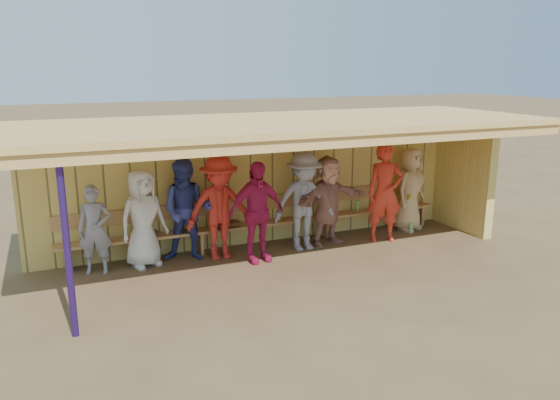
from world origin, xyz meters
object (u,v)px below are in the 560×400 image
object	(u,v)px
player_d	(257,212)
player_f	(328,200)
player_a	(95,230)
player_h	(410,189)
player_c	(187,210)
player_b	(143,219)
player_extra	(220,208)
player_e	(304,201)
bench	(265,217)
player_g	(385,193)

from	to	relation	value
player_d	player_f	world-z (taller)	player_d
player_a	player_h	world-z (taller)	player_h
player_c	player_h	distance (m)	4.70
player_b	player_extra	size ratio (longest dim) A/B	0.91
player_e	player_a	bearing A→B (deg)	177.63
player_e	bench	bearing A→B (deg)	135.74
player_g	player_e	bearing A→B (deg)	-168.87
player_g	bench	world-z (taller)	player_g
player_a	player_d	xyz separation A→B (m)	(2.65, -0.52, 0.15)
bench	player_d	bearing A→B (deg)	-119.55
player_d	player_extra	xyz separation A→B (m)	(-0.55, 0.38, 0.04)
player_b	player_f	xyz separation A→B (m)	(3.45, -0.18, 0.02)
player_b	bench	bearing A→B (deg)	-10.71
player_f	player_g	bearing A→B (deg)	-24.83
player_a	player_f	distance (m)	4.24
player_f	player_h	distance (m)	2.03
player_a	player_h	xyz separation A→B (m)	(6.26, 0.02, 0.13)
player_a	player_d	distance (m)	2.71
player_h	player_extra	world-z (taller)	player_extra
player_b	player_d	size ratio (longest dim) A/B	0.95
player_b	player_h	world-z (taller)	player_h
player_g	player_h	world-z (taller)	player_g
player_g	bench	xyz separation A→B (m)	(-2.24, 0.72, -0.44)
player_b	player_h	size ratio (longest dim) A/B	0.97
player_h	player_b	bearing A→B (deg)	155.78
player_e	player_f	size ratio (longest dim) A/B	1.06
player_extra	bench	world-z (taller)	player_extra
player_b	bench	xyz separation A→B (m)	(2.34, 0.31, -0.32)
player_h	player_e	bearing A→B (deg)	161.77
player_extra	bench	distance (m)	1.19
player_b	player_e	bearing A→B (deg)	-23.47
player_a	player_b	bearing A→B (deg)	14.02
player_g	bench	size ratio (longest dim) A/B	0.25
player_g	player_h	size ratio (longest dim) A/B	1.11
player_g	player_extra	world-z (taller)	player_g
player_d	player_f	size ratio (longest dim) A/B	1.03
player_a	player_g	world-z (taller)	player_g
player_b	player_d	xyz separation A→B (m)	(1.86, -0.53, 0.05)
player_e	player_extra	world-z (taller)	player_extra
player_c	player_f	world-z (taller)	player_c
player_d	player_f	distance (m)	1.62
player_g	bench	bearing A→B (deg)	178.22
player_extra	player_d	bearing A→B (deg)	-35.62
player_g	player_d	bearing A→B (deg)	-161.44
player_b	player_d	bearing A→B (deg)	-34.10
player_d	player_extra	bearing A→B (deg)	137.60
player_d	player_g	distance (m)	2.71
player_b	player_e	world-z (taller)	player_e
player_b	player_g	bearing A→B (deg)	-23.34
player_a	player_g	size ratio (longest dim) A/B	0.77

